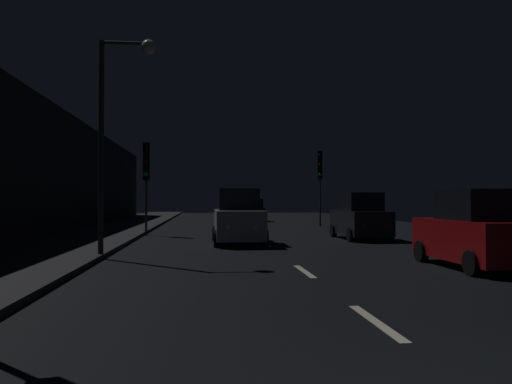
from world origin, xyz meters
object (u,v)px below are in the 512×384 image
(car_approaching_headlights, at_px, (238,219))
(car_parked_right_near, at_px, (475,232))
(traffic_light_far_left, at_px, (146,168))
(traffic_light_far_right, at_px, (320,171))
(car_distant_taillights, at_px, (254,211))
(car_parked_right_far, at_px, (360,218))
(streetlamp_overhead, at_px, (118,111))

(car_approaching_headlights, xyz_separation_m, car_parked_right_near, (5.65, -8.01, -0.08))
(traffic_light_far_left, relative_size, car_parked_right_near, 1.15)
(car_approaching_headlights, bearing_deg, traffic_light_far_left, -141.03)
(traffic_light_far_right, xyz_separation_m, car_distant_taillights, (-3.65, 8.71, -2.85))
(traffic_light_far_right, relative_size, car_approaching_headlights, 1.15)
(car_distant_taillights, xyz_separation_m, car_parked_right_near, (2.86, -29.78, 0.07))
(traffic_light_far_right, xyz_separation_m, car_parked_right_near, (-0.80, -21.08, -2.78))
(traffic_light_far_right, distance_m, traffic_light_far_left, 13.25)
(car_parked_right_near, bearing_deg, traffic_light_far_left, 36.74)
(car_approaching_headlights, distance_m, car_parked_right_far, 5.91)
(car_parked_right_near, bearing_deg, streetlamp_overhead, 72.29)
(traffic_light_far_left, bearing_deg, car_parked_right_near, 37.87)
(traffic_light_far_right, xyz_separation_m, traffic_light_far_left, (-10.72, -7.78, -0.34))
(traffic_light_far_right, bearing_deg, car_parked_right_near, 10.63)
(traffic_light_far_left, distance_m, car_parked_right_near, 16.77)
(car_approaching_headlights, bearing_deg, streetlamp_overhead, -38.99)
(traffic_light_far_right, bearing_deg, car_parked_right_far, 8.77)
(traffic_light_far_right, bearing_deg, car_distant_taillights, -144.47)
(traffic_light_far_right, distance_m, streetlamp_overhead, 20.82)
(car_distant_taillights, bearing_deg, streetlamp_overhead, 165.74)
(traffic_light_far_left, relative_size, car_distant_taillights, 1.25)
(car_approaching_headlights, height_order, car_parked_right_near, car_approaching_headlights)
(traffic_light_far_left, xyz_separation_m, car_parked_right_near, (9.92, -13.29, -2.44))
(traffic_light_far_right, bearing_deg, car_approaching_headlights, -13.47)
(car_parked_right_far, bearing_deg, traffic_light_far_right, -4.02)
(car_approaching_headlights, xyz_separation_m, car_distant_taillights, (2.79, 21.78, -0.16))
(streetlamp_overhead, bearing_deg, car_parked_right_near, -17.71)
(traffic_light_far_left, height_order, car_approaching_headlights, traffic_light_far_left)
(traffic_light_far_left, bearing_deg, car_approaching_headlights, 40.10)
(streetlamp_overhead, xyz_separation_m, car_parked_right_far, (9.64, 6.67, -3.51))
(car_approaching_headlights, relative_size, car_parked_right_near, 1.09)
(streetlamp_overhead, distance_m, car_distant_taillights, 27.79)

